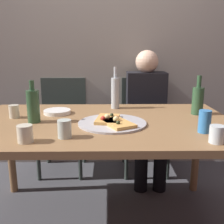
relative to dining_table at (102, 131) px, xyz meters
The scene contains 18 objects.
ground_plane 0.67m from the dining_table, ahead, with size 8.00×8.00×0.00m, color #424247.
back_wall 1.24m from the dining_table, 90.00° to the left, with size 6.00×0.10×2.60m, color gray.
dining_table is the anchor object (origin of this frame).
pizza_tray 0.12m from the dining_table, 49.57° to the right, with size 0.41×0.41×0.01m, color #ADADB2.
pizza_slice_last 0.18m from the dining_table, 53.86° to the right, with size 0.22×0.26×0.05m.
pizza_slice_extra 0.11m from the dining_table, 49.74° to the right, with size 0.16×0.24×0.05m.
wine_bottle 0.41m from the dining_table, 75.77° to the left, with size 0.06×0.06×0.31m.
beer_bottle 0.69m from the dining_table, 14.12° to the left, with size 0.08×0.08×0.27m.
water_bottle 0.45m from the dining_table, behind, with size 0.08×0.08×0.26m.
tumbler_near 0.59m from the dining_table, behind, with size 0.07×0.07×0.08m, color beige.
tumbler_far 0.69m from the dining_table, 35.63° to the right, with size 0.07×0.07×0.09m, color silver.
wine_glass 0.38m from the dining_table, 120.40° to the right, with size 0.07×0.07×0.09m, color #B7C6BC.
short_glass 0.54m from the dining_table, 133.98° to the right, with size 0.08×0.08×0.08m, color beige.
soda_can 0.62m from the dining_table, 23.30° to the right, with size 0.07×0.07×0.12m, color #337AC1.
plate_stack 0.38m from the dining_table, 148.85° to the left, with size 0.19×0.19×0.03m, color white.
chair_left 1.00m from the dining_table, 114.49° to the left, with size 0.44×0.44×0.90m.
chair_right 1.00m from the dining_table, 66.47° to the left, with size 0.44×0.44×0.90m.
guest_in_sweater 0.85m from the dining_table, 62.37° to the left, with size 0.36×0.56×1.17m.
Camera 1 is at (0.04, -1.58, 1.18)m, focal length 41.96 mm.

